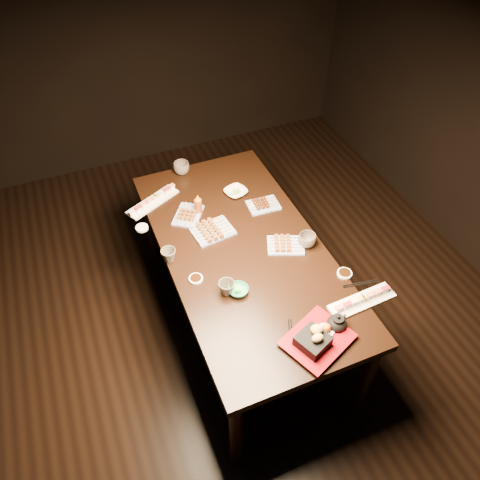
% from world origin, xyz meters
% --- Properties ---
extents(ground, '(5.00, 5.00, 0.00)m').
position_xyz_m(ground, '(0.00, 0.00, 0.00)').
color(ground, black).
rests_on(ground, ground).
extents(dining_table, '(1.36, 1.98, 0.75)m').
position_xyz_m(dining_table, '(0.12, 0.28, 0.38)').
color(dining_table, black).
rests_on(dining_table, ground).
extents(sushi_platter_near, '(0.38, 0.12, 0.05)m').
position_xyz_m(sushi_platter_near, '(0.55, -0.32, 0.77)').
color(sushi_platter_near, white).
rests_on(sushi_platter_near, dining_table).
extents(sushi_platter_far, '(0.38, 0.26, 0.05)m').
position_xyz_m(sushi_platter_far, '(-0.27, 0.88, 0.77)').
color(sushi_platter_far, white).
rests_on(sushi_platter_far, dining_table).
extents(yakitori_plate_center, '(0.26, 0.20, 0.06)m').
position_xyz_m(yakitori_plate_center, '(0.00, 0.47, 0.78)').
color(yakitori_plate_center, '#828EB6').
rests_on(yakitori_plate_center, dining_table).
extents(yakitori_plate_right, '(0.26, 0.22, 0.05)m').
position_xyz_m(yakitori_plate_right, '(0.36, 0.20, 0.78)').
color(yakitori_plate_right, '#828EB6').
rests_on(yakitori_plate_right, dining_table).
extents(yakitori_plate_left, '(0.25, 0.26, 0.05)m').
position_xyz_m(yakitori_plate_left, '(-0.09, 0.67, 0.78)').
color(yakitori_plate_left, '#828EB6').
rests_on(yakitori_plate_left, dining_table).
extents(tsukune_plate, '(0.21, 0.16, 0.05)m').
position_xyz_m(tsukune_plate, '(0.39, 0.58, 0.78)').
color(tsukune_plate, '#828EB6').
rests_on(tsukune_plate, dining_table).
extents(edamame_bowl_green, '(0.12, 0.12, 0.03)m').
position_xyz_m(edamame_bowl_green, '(-0.03, -0.01, 0.77)').
color(edamame_bowl_green, '#30955E').
rests_on(edamame_bowl_green, dining_table).
extents(edamame_bowl_cream, '(0.18, 0.18, 0.03)m').
position_xyz_m(edamame_bowl_cream, '(0.27, 0.76, 0.77)').
color(edamame_bowl_cream, '#EEE5C3').
rests_on(edamame_bowl_cream, dining_table).
extents(tempura_tray, '(0.39, 0.36, 0.12)m').
position_xyz_m(tempura_tray, '(0.21, -0.44, 0.81)').
color(tempura_tray, black).
rests_on(tempura_tray, dining_table).
extents(teacup_near_left, '(0.09, 0.09, 0.08)m').
position_xyz_m(teacup_near_left, '(-0.09, 0.01, 0.79)').
color(teacup_near_left, '#4D443A').
rests_on(teacup_near_left, dining_table).
extents(teacup_mid_right, '(0.12, 0.12, 0.08)m').
position_xyz_m(teacup_mid_right, '(0.48, 0.16, 0.79)').
color(teacup_mid_right, '#4D443A').
rests_on(teacup_mid_right, dining_table).
extents(teacup_far_left, '(0.10, 0.10, 0.08)m').
position_xyz_m(teacup_far_left, '(-0.31, 0.36, 0.79)').
color(teacup_far_left, '#4D443A').
rests_on(teacup_far_left, dining_table).
extents(teacup_far_right, '(0.13, 0.13, 0.09)m').
position_xyz_m(teacup_far_right, '(0.01, 1.11, 0.79)').
color(teacup_far_right, '#4D443A').
rests_on(teacup_far_right, dining_table).
extents(teapot, '(0.15, 0.15, 0.10)m').
position_xyz_m(teapot, '(0.34, -0.41, 0.80)').
color(teapot, black).
rests_on(teapot, dining_table).
extents(condiment_bottle, '(0.07, 0.07, 0.15)m').
position_xyz_m(condiment_bottle, '(-0.02, 0.68, 0.82)').
color(condiment_bottle, maroon).
rests_on(condiment_bottle, dining_table).
extents(sauce_dish_west, '(0.10, 0.10, 0.01)m').
position_xyz_m(sauce_dish_west, '(-0.21, 0.16, 0.76)').
color(sauce_dish_west, white).
rests_on(sauce_dish_west, dining_table).
extents(sauce_dish_east, '(0.09, 0.09, 0.01)m').
position_xyz_m(sauce_dish_east, '(0.34, 0.59, 0.76)').
color(sauce_dish_east, white).
rests_on(sauce_dish_east, dining_table).
extents(sauce_dish_se, '(0.12, 0.12, 0.01)m').
position_xyz_m(sauce_dish_se, '(0.56, -0.12, 0.76)').
color(sauce_dish_se, white).
rests_on(sauce_dish_se, dining_table).
extents(sauce_dish_nw, '(0.10, 0.10, 0.01)m').
position_xyz_m(sauce_dish_nw, '(-0.39, 0.67, 0.76)').
color(sauce_dish_nw, white).
rests_on(sauce_dish_nw, dining_table).
extents(chopsticks_near, '(0.10, 0.21, 0.01)m').
position_xyz_m(chopsticks_near, '(0.10, -0.38, 0.75)').
color(chopsticks_near, black).
rests_on(chopsticks_near, dining_table).
extents(chopsticks_se, '(0.20, 0.05, 0.01)m').
position_xyz_m(chopsticks_se, '(0.61, -0.21, 0.75)').
color(chopsticks_se, black).
rests_on(chopsticks_se, dining_table).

